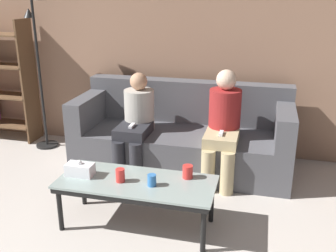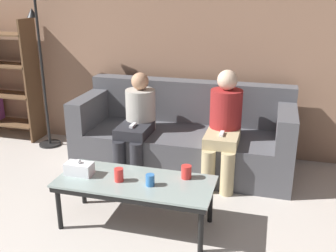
{
  "view_description": "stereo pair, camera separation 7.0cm",
  "coord_description": "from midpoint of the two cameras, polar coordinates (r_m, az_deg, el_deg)",
  "views": [
    {
      "loc": [
        0.81,
        -0.45,
        1.83
      ],
      "look_at": [
        0.0,
        2.75,
        0.67
      ],
      "focal_mm": 42.0,
      "sensor_mm": 36.0,
      "label": 1
    },
    {
      "loc": [
        0.88,
        -0.43,
        1.83
      ],
      "look_at": [
        0.0,
        2.75,
        0.67
      ],
      "focal_mm": 42.0,
      "sensor_mm": 36.0,
      "label": 2
    }
  ],
  "objects": [
    {
      "name": "wall_back",
      "position": [
        4.45,
        4.49,
        12.5
      ],
      "size": [
        12.0,
        0.06,
        2.6
      ],
      "color": "#9E755B",
      "rests_on": "ground_plane"
    },
    {
      "name": "couch",
      "position": [
        4.2,
        2.82,
        -1.63
      ],
      "size": [
        2.24,
        0.87,
        0.88
      ],
      "color": "#515156",
      "rests_on": "ground_plane"
    },
    {
      "name": "coffee_table",
      "position": [
        3.13,
        -4.14,
        -8.55
      ],
      "size": [
        1.24,
        0.51,
        0.4
      ],
      "color": "#8C9E99",
      "rests_on": "ground_plane"
    },
    {
      "name": "cup_near_left",
      "position": [
        3.13,
        3.33,
        -6.67
      ],
      "size": [
        0.08,
        0.08,
        0.11
      ],
      "color": "red",
      "rests_on": "coffee_table"
    },
    {
      "name": "cup_near_right",
      "position": [
        3.09,
        -6.49,
        -7.06
      ],
      "size": [
        0.07,
        0.07,
        0.11
      ],
      "color": "red",
      "rests_on": "coffee_table"
    },
    {
      "name": "cup_far_center",
      "position": [
        3.02,
        -1.94,
        -7.85
      ],
      "size": [
        0.07,
        0.07,
        0.09
      ],
      "color": "#3372BF",
      "rests_on": "coffee_table"
    },
    {
      "name": "tissue_box",
      "position": [
        3.25,
        -12.16,
        -6.06
      ],
      "size": [
        0.22,
        0.12,
        0.13
      ],
      "color": "white",
      "rests_on": "coffee_table"
    },
    {
      "name": "standing_lamp",
      "position": [
        4.77,
        -17.39,
        10.01
      ],
      "size": [
        0.31,
        0.26,
        1.83
      ],
      "color": "black",
      "rests_on": "ground_plane"
    },
    {
      "name": "seated_person_left_end",
      "position": [
        4.04,
        -4.0,
        0.8
      ],
      "size": [
        0.31,
        0.63,
        1.02
      ],
      "color": "#28282D",
      "rests_on": "ground_plane"
    },
    {
      "name": "seated_person_mid_left",
      "position": [
        3.85,
        8.64,
        0.25
      ],
      "size": [
        0.31,
        0.63,
        1.09
      ],
      "color": "tan",
      "rests_on": "ground_plane"
    }
  ]
}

